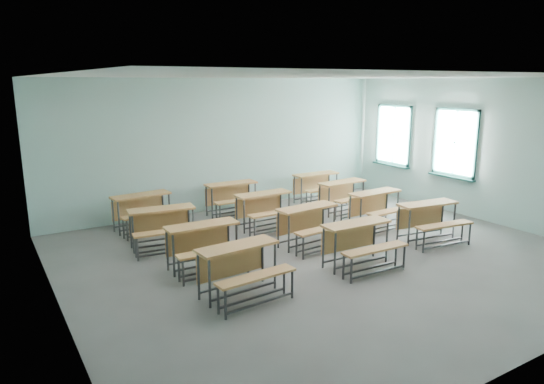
% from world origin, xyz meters
% --- Properties ---
extents(room, '(9.04, 8.04, 3.24)m').
position_xyz_m(room, '(0.08, 0.03, 1.60)').
color(room, slate).
rests_on(room, ground).
extents(desk_unit_r0c0, '(1.29, 0.92, 0.77)m').
position_xyz_m(desk_unit_r0c0, '(-2.14, -0.77, 0.52)').
color(desk_unit_r0c0, '#B67A42').
rests_on(desk_unit_r0c0, ground).
extents(desk_unit_r0c1, '(1.26, 0.86, 0.77)m').
position_xyz_m(desk_unit_r0c1, '(0.13, -0.80, 0.52)').
color(desk_unit_r0c1, '#B67A42').
rests_on(desk_unit_r0c1, ground).
extents(desk_unit_r0c2, '(1.33, 0.99, 0.77)m').
position_xyz_m(desk_unit_r0c2, '(2.24, -0.49, 0.52)').
color(desk_unit_r0c2, '#B67A42').
rests_on(desk_unit_r0c2, ground).
extents(desk_unit_r1c0, '(1.26, 0.86, 0.77)m').
position_xyz_m(desk_unit_r1c0, '(-2.16, 0.49, 0.52)').
color(desk_unit_r1c0, '#B67A42').
rests_on(desk_unit_r1c0, ground).
extents(desk_unit_r1c1, '(1.29, 0.91, 0.77)m').
position_xyz_m(desk_unit_r1c1, '(0.05, 0.52, 0.52)').
color(desk_unit_r1c1, '#B67A42').
rests_on(desk_unit_r1c1, ground).
extents(desk_unit_r1c2, '(1.27, 0.87, 0.77)m').
position_xyz_m(desk_unit_r1c2, '(2.07, 0.80, 0.52)').
color(desk_unit_r1c2, '#B67A42').
rests_on(desk_unit_r1c2, ground).
extents(desk_unit_r2c0, '(1.33, 0.98, 0.77)m').
position_xyz_m(desk_unit_r2c0, '(-2.40, 1.88, 0.52)').
color(desk_unit_r2c0, '#B67A42').
rests_on(desk_unit_r2c0, ground).
extents(desk_unit_r2c1, '(1.25, 0.85, 0.77)m').
position_xyz_m(desk_unit_r2c1, '(-0.08, 1.96, 0.52)').
color(desk_unit_r2c1, '#B67A42').
rests_on(desk_unit_r2c1, ground).
extents(desk_unit_r2c2, '(1.29, 0.92, 0.77)m').
position_xyz_m(desk_unit_r2c2, '(2.17, 2.03, 0.52)').
color(desk_unit_r2c2, '#B67A42').
rests_on(desk_unit_r2c2, ground).
extents(desk_unit_r3c0, '(1.31, 0.95, 0.77)m').
position_xyz_m(desk_unit_r3c0, '(-2.36, 3.22, 0.52)').
color(desk_unit_r3c0, '#B67A42').
rests_on(desk_unit_r3c0, ground).
extents(desk_unit_r3c1, '(1.25, 0.86, 0.77)m').
position_xyz_m(desk_unit_r3c1, '(-0.19, 3.29, 0.52)').
color(desk_unit_r3c1, '#B67A42').
rests_on(desk_unit_r3c1, ground).
extents(desk_unit_r3c2, '(1.25, 0.84, 0.77)m').
position_xyz_m(desk_unit_r3c2, '(2.25, 3.20, 0.52)').
color(desk_unit_r3c2, '#B67A42').
rests_on(desk_unit_r3c2, ground).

